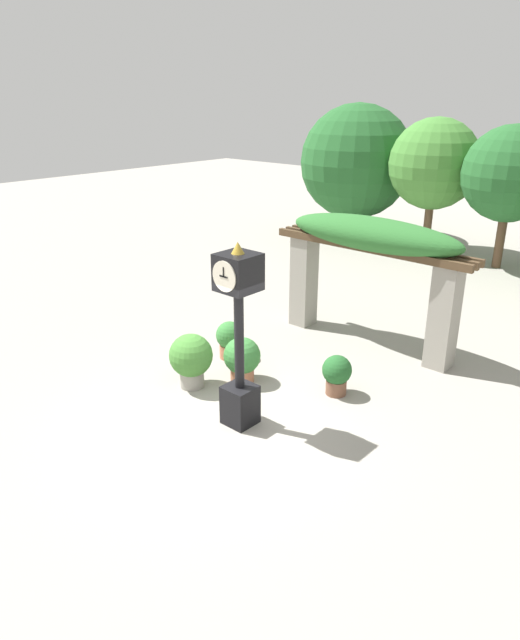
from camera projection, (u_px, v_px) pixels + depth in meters
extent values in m
plane|color=gray|center=(224.00, 421.00, 9.70)|extent=(60.00, 60.00, 0.00)
cube|color=black|center=(240.00, 405.00, 9.55)|extent=(0.49, 0.49, 0.69)
cylinder|color=black|center=(239.00, 341.00, 9.12)|extent=(0.16, 0.16, 1.64)
cylinder|color=gold|center=(238.00, 291.00, 8.81)|extent=(0.25, 0.25, 0.04)
cube|color=black|center=(238.00, 272.00, 8.69)|extent=(0.58, 0.58, 0.58)
cylinder|color=beige|center=(224.00, 277.00, 8.49)|extent=(0.48, 0.02, 0.48)
cylinder|color=beige|center=(252.00, 268.00, 8.90)|extent=(0.48, 0.02, 0.48)
cube|color=black|center=(223.00, 277.00, 8.48)|extent=(0.17, 0.01, 0.02)
cube|color=black|center=(223.00, 272.00, 8.45)|extent=(0.02, 0.01, 0.15)
cone|color=gold|center=(238.00, 248.00, 8.55)|extent=(0.20, 0.20, 0.18)
cube|color=gray|center=(304.00, 281.00, 13.45)|extent=(0.48, 0.48, 2.15)
cube|color=gray|center=(444.00, 317.00, 11.28)|extent=(0.48, 0.48, 2.15)
cube|color=#4C3823|center=(365.00, 248.00, 11.77)|extent=(4.58, 0.11, 0.16)
cube|color=#4C3823|center=(372.00, 246.00, 11.94)|extent=(4.58, 0.11, 0.16)
cube|color=#4C3823|center=(378.00, 244.00, 12.10)|extent=(4.58, 0.11, 0.16)
ellipsoid|color=#2D6B2D|center=(372.00, 234.00, 11.84)|extent=(4.00, 1.08, 0.70)
cylinder|color=#B26B4C|center=(242.00, 374.00, 11.04)|extent=(0.46, 0.46, 0.26)
sphere|color=#387A38|center=(242.00, 356.00, 10.90)|extent=(0.72, 0.72, 0.72)
cylinder|color=gray|center=(192.00, 378.00, 10.81)|extent=(0.45, 0.45, 0.34)
sphere|color=#427F33|center=(191.00, 355.00, 10.64)|extent=(0.82, 0.82, 0.82)
cylinder|color=#B26B4C|center=(230.00, 351.00, 12.01)|extent=(0.44, 0.44, 0.29)
sphere|color=#387A38|center=(230.00, 335.00, 11.87)|extent=(0.58, 0.58, 0.58)
cylinder|color=brown|center=(336.00, 387.00, 10.55)|extent=(0.38, 0.38, 0.28)
sphere|color=#235B28|center=(337.00, 370.00, 10.42)|extent=(0.55, 0.55, 0.55)
cylinder|color=brown|center=(353.00, 218.00, 22.25)|extent=(0.28, 0.28, 1.32)
sphere|color=#235B28|center=(356.00, 162.00, 21.45)|extent=(4.23, 4.23, 4.23)
cylinder|color=brown|center=(428.00, 224.00, 19.83)|extent=(0.28, 0.28, 1.94)
sphere|color=#427F33|center=(434.00, 164.00, 19.08)|extent=(3.02, 3.02, 3.02)
cylinder|color=brown|center=(500.00, 238.00, 17.96)|extent=(0.28, 0.28, 1.91)
sphere|color=#235B28|center=(511.00, 174.00, 17.23)|extent=(2.91, 2.91, 2.91)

